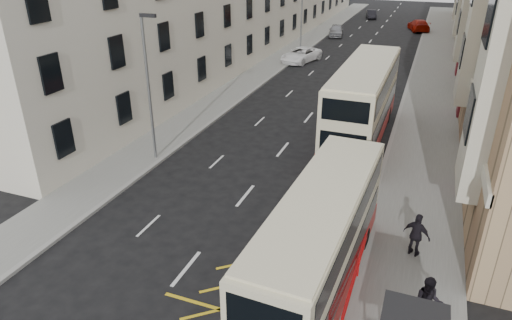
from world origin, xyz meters
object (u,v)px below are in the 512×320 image
at_px(double_decker_front, 320,243).
at_px(white_van, 301,55).
at_px(street_lamp_far, 302,11).
at_px(double_decker_rear, 363,103).
at_px(pedestrian_mid, 428,303).
at_px(pedestrian_far, 417,235).
at_px(car_silver, 336,30).
at_px(car_red, 419,25).
at_px(car_dark, 371,14).
at_px(street_lamp_near, 149,81).

distance_m(double_decker_front, white_van, 35.03).
relative_size(street_lamp_far, double_decker_rear, 0.66).
bearing_deg(pedestrian_mid, pedestrian_far, 95.83).
xyz_separation_m(pedestrian_mid, car_silver, (-13.50, 49.77, -0.33)).
height_order(double_decker_rear, car_red, double_decker_rear).
height_order(double_decker_rear, car_dark, double_decker_rear).
bearing_deg(car_dark, car_red, -63.17).
bearing_deg(double_decker_front, car_dark, 98.96).
height_order(pedestrian_mid, car_silver, pedestrian_mid).
bearing_deg(car_dark, double_decker_rear, -95.97).
bearing_deg(car_dark, pedestrian_mid, -93.81).
distance_m(double_decker_front, pedestrian_mid, 3.84).
bearing_deg(street_lamp_far, pedestrian_mid, -68.42).
relative_size(pedestrian_far, car_red, 0.33).
bearing_deg(car_red, street_lamp_far, 44.92).
distance_m(double_decker_front, pedestrian_far, 4.60).
bearing_deg(double_decker_front, street_lamp_far, 109.20).
bearing_deg(street_lamp_near, pedestrian_far, -16.01).
distance_m(street_lamp_far, pedestrian_far, 37.24).
bearing_deg(car_silver, double_decker_front, -87.55).
height_order(pedestrian_mid, white_van, pedestrian_mid).
distance_m(car_silver, car_dark, 17.74).
distance_m(street_lamp_near, street_lamp_far, 30.00).
relative_size(street_lamp_far, pedestrian_far, 4.35).
bearing_deg(car_red, street_lamp_near, 61.88).
relative_size(double_decker_front, car_dark, 2.50).
relative_size(pedestrian_mid, car_silver, 0.42).
height_order(car_silver, car_red, car_red).
xyz_separation_m(car_silver, car_dark, (2.07, 17.62, -0.09)).
xyz_separation_m(white_van, car_red, (10.40, 23.92, 0.06)).
relative_size(pedestrian_mid, white_van, 0.36).
height_order(street_lamp_near, pedestrian_far, street_lamp_near).
bearing_deg(double_decker_front, car_red, 92.12).
xyz_separation_m(white_van, car_silver, (0.35, 15.72, 0.03)).
height_order(double_decker_rear, car_silver, double_decker_rear).
distance_m(pedestrian_mid, pedestrian_far, 3.83).
relative_size(white_van, car_dark, 1.29).
bearing_deg(pedestrian_mid, double_decker_rear, 104.28).
relative_size(white_van, car_silver, 1.18).
bearing_deg(double_decker_rear, pedestrian_mid, -72.86).
bearing_deg(pedestrian_far, car_red, -65.07).
relative_size(street_lamp_near, car_silver, 1.78).
relative_size(double_decker_front, pedestrian_mid, 5.43).
height_order(street_lamp_near, car_silver, street_lamp_near).
relative_size(double_decker_front, double_decker_rear, 0.84).
xyz_separation_m(pedestrian_mid, car_red, (-3.45, 57.97, -0.29)).
bearing_deg(car_red, car_silver, 24.11).
relative_size(pedestrian_mid, car_red, 0.34).
bearing_deg(pedestrian_far, car_dark, -58.43).
relative_size(double_decker_rear, white_van, 2.30).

